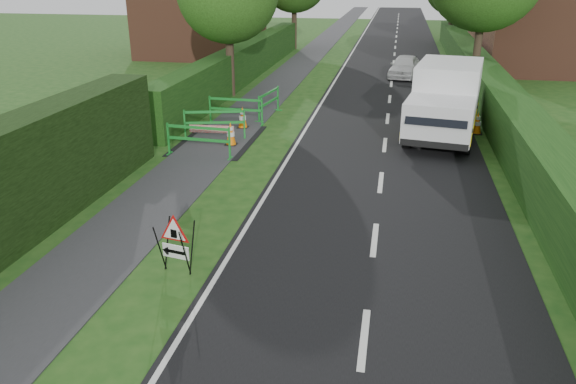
{
  "coord_description": "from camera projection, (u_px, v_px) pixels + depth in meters",
  "views": [
    {
      "loc": [
        2.7,
        -6.38,
        5.42
      ],
      "look_at": [
        0.58,
        4.71,
        0.89
      ],
      "focal_mm": 35.0,
      "sensor_mm": 36.0,
      "label": 1
    }
  ],
  "objects": [
    {
      "name": "hedge_east",
      "position": [
        493.0,
        118.0,
        21.76
      ],
      "size": [
        1.2,
        50.0,
        1.5
      ],
      "primitive_type": "cube",
      "color": "#14380F",
      "rests_on": "ground"
    },
    {
      "name": "footpath",
      "position": [
        318.0,
        47.0,
        40.73
      ],
      "size": [
        2.0,
        90.0,
        0.02
      ],
      "primitive_type": "cube",
      "color": "#2D2D30",
      "rests_on": "ground"
    },
    {
      "name": "road_surface",
      "position": [
        395.0,
        49.0,
        39.77
      ],
      "size": [
        6.0,
        90.0,
        0.02
      ],
      "primitive_type": "cube",
      "color": "black",
      "rests_on": "ground"
    },
    {
      "name": "ped_barrier_1",
      "position": [
        214.0,
        120.0,
        18.88
      ],
      "size": [
        2.08,
        0.85,
        1.0
      ],
      "rotation": [
        0.0,
        0.0,
        0.25
      ],
      "color": "#188428",
      "rests_on": "ground"
    },
    {
      "name": "ped_barrier_3",
      "position": [
        269.0,
        100.0,
        21.73
      ],
      "size": [
        0.66,
        2.09,
        1.0
      ],
      "rotation": [
        0.0,
        0.0,
        1.42
      ],
      "color": "#188428",
      "rests_on": "ground"
    },
    {
      "name": "ped_barrier_2",
      "position": [
        236.0,
        107.0,
        20.64
      ],
      "size": [
        2.07,
        0.42,
        1.0
      ],
      "rotation": [
        0.0,
        0.0,
        -0.03
      ],
      "color": "#188428",
      "rests_on": "ground"
    },
    {
      "name": "house_west",
      "position": [
        201.0,
        9.0,
        36.32
      ],
      "size": [
        7.5,
        7.4,
        7.88
      ],
      "color": "brown",
      "rests_on": "ground"
    },
    {
      "name": "triangle_sign",
      "position": [
        173.0,
        239.0,
        10.45
      ],
      "size": [
        0.81,
        0.81,
        1.01
      ],
      "rotation": [
        0.0,
        0.0,
        -0.19
      ],
      "color": "black",
      "rests_on": "ground"
    },
    {
      "name": "ground",
      "position": [
        190.0,
        361.0,
        8.31
      ],
      "size": [
        120.0,
        120.0,
        0.0
      ],
      "primitive_type": "plane",
      "color": "#1A4714",
      "rests_on": "ground"
    },
    {
      "name": "traffic_cone_4",
      "position": [
        243.0,
        117.0,
        20.2
      ],
      "size": [
        0.38,
        0.38,
        0.79
      ],
      "color": "black",
      "rests_on": "ground"
    },
    {
      "name": "traffic_cone_0",
      "position": [
        456.0,
        136.0,
        17.99
      ],
      "size": [
        0.38,
        0.38,
        0.79
      ],
      "color": "black",
      "rests_on": "ground"
    },
    {
      "name": "ped_barrier_0",
      "position": [
        198.0,
        137.0,
        17.03
      ],
      "size": [
        2.08,
        0.48,
        1.0
      ],
      "rotation": [
        0.0,
        0.0,
        -0.06
      ],
      "color": "#188428",
      "rests_on": "ground"
    },
    {
      "name": "hedge_west_far",
      "position": [
        246.0,
        79.0,
        29.24
      ],
      "size": [
        1.0,
        24.0,
        1.8
      ],
      "primitive_type": "cube",
      "color": "#14380F",
      "rests_on": "ground"
    },
    {
      "name": "redwhite_plank",
      "position": [
        212.0,
        142.0,
        18.7
      ],
      "size": [
        1.5,
        0.14,
        0.25
      ],
      "primitive_type": "cube",
      "rotation": [
        0.0,
        0.0,
        0.07
      ],
      "color": "red",
      "rests_on": "ground"
    },
    {
      "name": "traffic_cone_3",
      "position": [
        231.0,
        134.0,
        18.23
      ],
      "size": [
        0.38,
        0.38,
        0.79
      ],
      "color": "black",
      "rests_on": "ground"
    },
    {
      "name": "works_van",
      "position": [
        445.0,
        99.0,
        18.92
      ],
      "size": [
        2.86,
        5.52,
        2.4
      ],
      "rotation": [
        0.0,
        0.0,
        -0.16
      ],
      "color": "silver",
      "rests_on": "ground"
    },
    {
      "name": "hatchback_car",
      "position": [
        405.0,
        66.0,
        29.51
      ],
      "size": [
        1.85,
        3.54,
        1.15
      ],
      "primitive_type": "imported",
      "rotation": [
        0.0,
        0.0,
        -0.15
      ],
      "color": "silver",
      "rests_on": "ground"
    },
    {
      "name": "house_east_a",
      "position": [
        554.0,
        17.0,
        30.83
      ],
      "size": [
        7.5,
        7.4,
        7.88
      ],
      "color": "brown",
      "rests_on": "ground"
    },
    {
      "name": "traffic_cone_2",
      "position": [
        442.0,
        105.0,
        22.06
      ],
      "size": [
        0.38,
        0.38,
        0.79
      ],
      "color": "black",
      "rests_on": "ground"
    },
    {
      "name": "house_east_b",
      "position": [
        523.0,
        2.0,
        43.41
      ],
      "size": [
        7.5,
        7.4,
        7.88
      ],
      "color": "brown",
      "rests_on": "ground"
    },
    {
      "name": "traffic_cone_1",
      "position": [
        477.0,
        123.0,
        19.5
      ],
      "size": [
        0.38,
        0.38,
        0.79
      ],
      "color": "black",
      "rests_on": "ground"
    }
  ]
}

